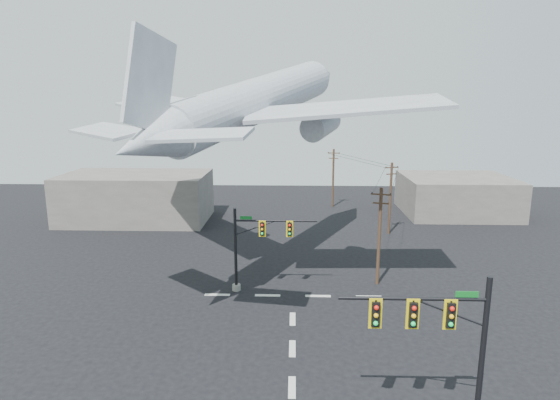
{
  "coord_description": "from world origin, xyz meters",
  "views": [
    {
      "loc": [
        0.04,
        -22.53,
        15.28
      ],
      "look_at": [
        -0.8,
        5.0,
        9.28
      ],
      "focal_mm": 30.0,
      "sensor_mm": 36.0,
      "label": 1
    }
  ],
  "objects_px": {
    "utility_pole_a": "(379,235)",
    "utility_pole_b": "(390,197)",
    "airliner": "(259,101)",
    "signal_mast_far": "(253,247)",
    "utility_pole_c": "(333,177)",
    "signal_mast_near": "(447,345)"
  },
  "relations": [
    {
      "from": "signal_mast_near",
      "to": "utility_pole_c",
      "type": "xyz_separation_m",
      "value": [
        -1.46,
        46.26,
        0.1
      ]
    },
    {
      "from": "signal_mast_far",
      "to": "utility_pole_a",
      "type": "distance_m",
      "value": 10.44
    },
    {
      "from": "signal_mast_far",
      "to": "airliner",
      "type": "bearing_deg",
      "value": 86.14
    },
    {
      "from": "signal_mast_near",
      "to": "utility_pole_a",
      "type": "distance_m",
      "value": 17.52
    },
    {
      "from": "utility_pole_b",
      "to": "utility_pole_c",
      "type": "xyz_separation_m",
      "value": [
        -5.39,
        13.64,
        0.03
      ]
    },
    {
      "from": "utility_pole_b",
      "to": "airliner",
      "type": "height_order",
      "value": "airliner"
    },
    {
      "from": "utility_pole_a",
      "to": "utility_pole_c",
      "type": "xyz_separation_m",
      "value": [
        -1.48,
        28.74,
        0.04
      ]
    },
    {
      "from": "airliner",
      "to": "utility_pole_a",
      "type": "bearing_deg",
      "value": -77.8
    },
    {
      "from": "signal_mast_far",
      "to": "utility_pole_b",
      "type": "xyz_separation_m",
      "value": [
        14.18,
        16.83,
        0.64
      ]
    },
    {
      "from": "utility_pole_a",
      "to": "utility_pole_c",
      "type": "relative_size",
      "value": 0.99
    },
    {
      "from": "utility_pole_a",
      "to": "utility_pole_b",
      "type": "height_order",
      "value": "utility_pole_b"
    },
    {
      "from": "utility_pole_a",
      "to": "utility_pole_c",
      "type": "height_order",
      "value": "utility_pole_c"
    },
    {
      "from": "signal_mast_near",
      "to": "utility_pole_c",
      "type": "bearing_deg",
      "value": 91.81
    },
    {
      "from": "utility_pole_a",
      "to": "utility_pole_b",
      "type": "distance_m",
      "value": 15.59
    },
    {
      "from": "signal_mast_far",
      "to": "utility_pole_b",
      "type": "bearing_deg",
      "value": 49.88
    },
    {
      "from": "airliner",
      "to": "utility_pole_b",
      "type": "bearing_deg",
      "value": -22.19
    },
    {
      "from": "signal_mast_far",
      "to": "signal_mast_near",
      "type": "bearing_deg",
      "value": -56.96
    },
    {
      "from": "signal_mast_near",
      "to": "signal_mast_far",
      "type": "distance_m",
      "value": 18.83
    },
    {
      "from": "signal_mast_far",
      "to": "airliner",
      "type": "distance_m",
      "value": 12.1
    },
    {
      "from": "utility_pole_b",
      "to": "airliner",
      "type": "bearing_deg",
      "value": -157.42
    },
    {
      "from": "utility_pole_c",
      "to": "airliner",
      "type": "relative_size",
      "value": 0.27
    },
    {
      "from": "signal_mast_far",
      "to": "utility_pole_b",
      "type": "relative_size",
      "value": 0.83
    }
  ]
}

